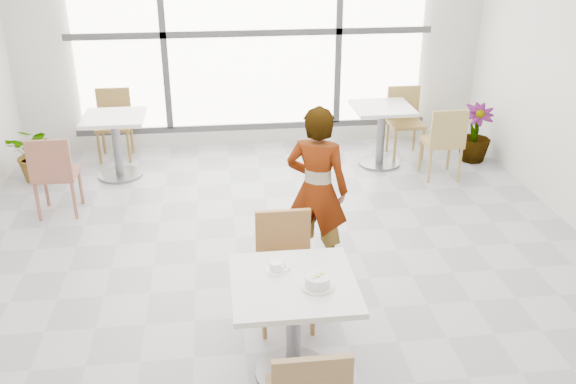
{
  "coord_description": "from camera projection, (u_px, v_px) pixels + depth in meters",
  "views": [
    {
      "loc": [
        -0.51,
        -4.49,
        2.92
      ],
      "look_at": [
        0.0,
        -0.3,
        1.0
      ],
      "focal_mm": 38.91,
      "sensor_mm": 36.0,
      "label": 1
    }
  ],
  "objects": [
    {
      "name": "bg_chair_right_far",
      "position": [
        405.0,
        117.0,
        7.95
      ],
      "size": [
        0.42,
        0.42,
        0.87
      ],
      "color": "#A08243",
      "rests_on": "ground"
    },
    {
      "name": "chair_far",
      "position": [
        285.0,
        261.0,
        4.7
      ],
      "size": [
        0.42,
        0.42,
        0.87
      ],
      "color": "#9C6B39",
      "rests_on": "ground"
    },
    {
      "name": "bg_chair_right_near",
      "position": [
        444.0,
        139.0,
        7.18
      ],
      "size": [
        0.42,
        0.42,
        0.87
      ],
      "rotation": [
        0.0,
        0.0,
        3.14
      ],
      "color": "#A2884C",
      "rests_on": "ground"
    },
    {
      "name": "bg_chair_left_far",
      "position": [
        114.0,
        119.0,
        7.87
      ],
      "size": [
        0.42,
        0.42,
        0.87
      ],
      "color": "olive",
      "rests_on": "ground"
    },
    {
      "name": "bg_chair_left_near",
      "position": [
        54.0,
        171.0,
        6.3
      ],
      "size": [
        0.42,
        0.42,
        0.87
      ],
      "rotation": [
        0.0,
        0.0,
        3.14
      ],
      "color": "#935847",
      "rests_on": "ground"
    },
    {
      "name": "bg_table_right",
      "position": [
        381.0,
        127.0,
        7.61
      ],
      "size": [
        0.7,
        0.7,
        0.75
      ],
      "color": "silver",
      "rests_on": "ground"
    },
    {
      "name": "coffee_cup",
      "position": [
        276.0,
        267.0,
        4.08
      ],
      "size": [
        0.16,
        0.13,
        0.07
      ],
      "color": "white",
      "rests_on": "main_table"
    },
    {
      "name": "plant_right",
      "position": [
        475.0,
        133.0,
        7.78
      ],
      "size": [
        0.51,
        0.51,
        0.72
      ],
      "primitive_type": "imported",
      "rotation": [
        0.0,
        0.0,
        -0.31
      ],
      "color": "#4E7F3F",
      "rests_on": "ground"
    },
    {
      "name": "oatmeal_bowl",
      "position": [
        318.0,
        281.0,
        3.9
      ],
      "size": [
        0.21,
        0.21,
        0.09
      ],
      "color": "silver",
      "rests_on": "main_table"
    },
    {
      "name": "plant_left",
      "position": [
        37.0,
        153.0,
        7.23
      ],
      "size": [
        0.72,
        0.66,
        0.67
      ],
      "primitive_type": "imported",
      "rotation": [
        0.0,
        0.0,
        -0.27
      ],
      "color": "#498240",
      "rests_on": "ground"
    },
    {
      "name": "bg_table_left",
      "position": [
        116.0,
        137.0,
        7.26
      ],
      "size": [
        0.7,
        0.7,
        0.75
      ],
      "color": "silver",
      "rests_on": "ground"
    },
    {
      "name": "window",
      "position": [
        252.0,
        33.0,
        7.8
      ],
      "size": [
        4.6,
        0.07,
        2.52
      ],
      "color": "white",
      "rests_on": "ground"
    },
    {
      "name": "wall_back",
      "position": [
        252.0,
        32.0,
        7.86
      ],
      "size": [
        6.0,
        0.0,
        6.0
      ],
      "primitive_type": "plane",
      "rotation": [
        1.57,
        0.0,
        0.0
      ],
      "color": "silver",
      "rests_on": "ground"
    },
    {
      "name": "person",
      "position": [
        317.0,
        190.0,
        5.3
      ],
      "size": [
        0.64,
        0.54,
        1.48
      ],
      "primitive_type": "imported",
      "rotation": [
        0.0,
        0.0,
        2.73
      ],
      "color": "black",
      "rests_on": "ground"
    },
    {
      "name": "floor",
      "position": [
        284.0,
        284.0,
        5.32
      ],
      "size": [
        7.0,
        7.0,
        0.0
      ],
      "primitive_type": "plane",
      "color": "#9E9EA5",
      "rests_on": "ground"
    },
    {
      "name": "main_table",
      "position": [
        293.0,
        311.0,
        4.08
      ],
      "size": [
        0.8,
        0.8,
        0.75
      ],
      "color": "silver",
      "rests_on": "ground"
    }
  ]
}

